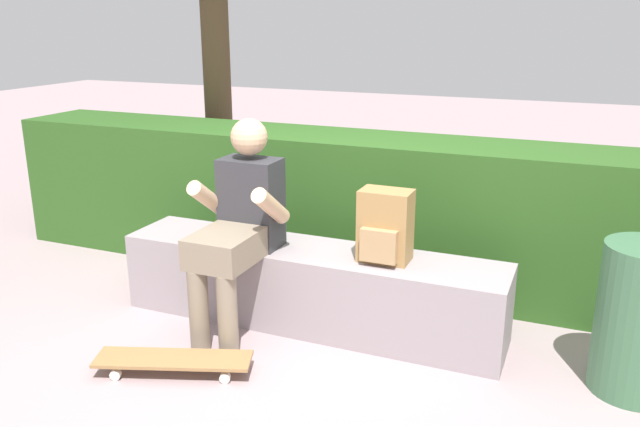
# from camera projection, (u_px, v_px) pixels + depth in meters

# --- Properties ---
(ground_plane) EXTENTS (24.00, 24.00, 0.00)m
(ground_plane) POSITION_uv_depth(u_px,v_px,m) (281.00, 353.00, 3.55)
(ground_plane) COLOR gray
(bench_main) EXTENTS (2.29, 0.46, 0.47)m
(bench_main) POSITION_uv_depth(u_px,v_px,m) (310.00, 286.00, 3.84)
(bench_main) COLOR gray
(bench_main) RESTS_ON ground
(person_skater) EXTENTS (0.49, 0.62, 1.22)m
(person_skater) POSITION_uv_depth(u_px,v_px,m) (239.00, 221.00, 3.65)
(person_skater) COLOR #333338
(person_skater) RESTS_ON ground
(skateboard_near_person) EXTENTS (0.82, 0.46, 0.09)m
(skateboard_near_person) POSITION_uv_depth(u_px,v_px,m) (173.00, 360.00, 3.34)
(skateboard_near_person) COLOR olive
(skateboard_near_person) RESTS_ON ground
(backpack_on_bench) EXTENTS (0.28, 0.23, 0.40)m
(backpack_on_bench) POSITION_uv_depth(u_px,v_px,m) (385.00, 227.00, 3.54)
(backpack_on_bench) COLOR #A37A47
(backpack_on_bench) RESTS_ON bench_main
(hedge_row) EXTENTS (4.70, 0.64, 0.99)m
(hedge_row) POSITION_uv_depth(u_px,v_px,m) (314.00, 202.00, 4.63)
(hedge_row) COLOR #2A521C
(hedge_row) RESTS_ON ground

